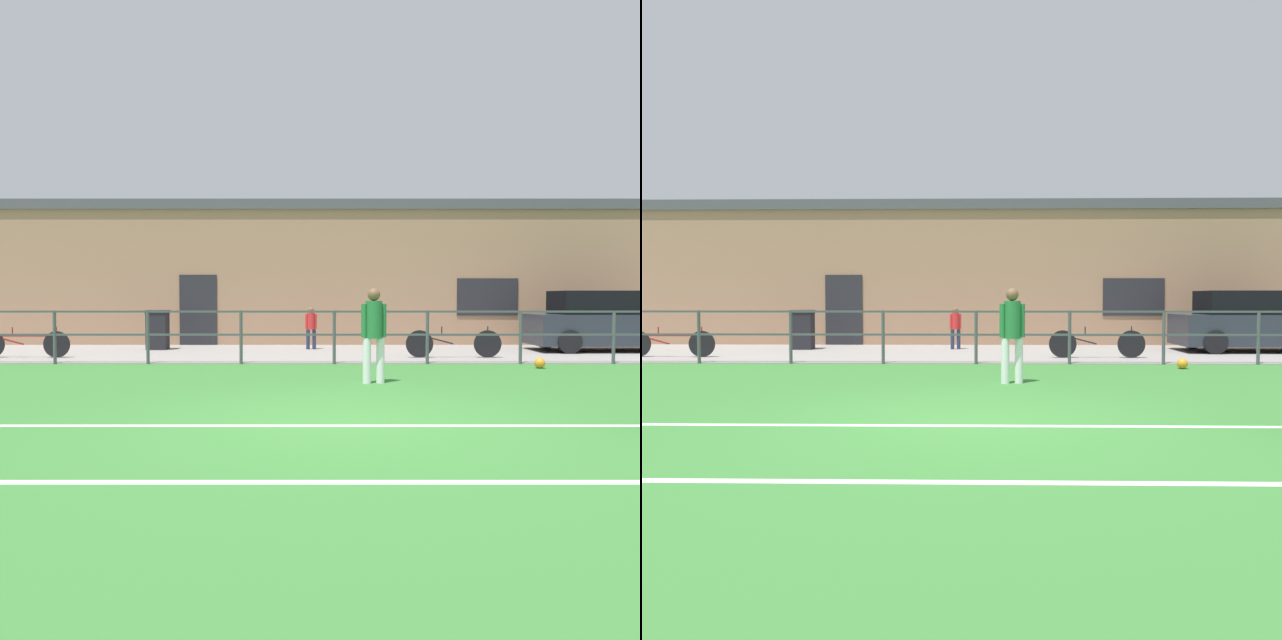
% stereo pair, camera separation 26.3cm
% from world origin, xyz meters
% --- Properties ---
extents(ground, '(60.00, 44.00, 0.04)m').
position_xyz_m(ground, '(0.00, 0.00, -0.02)').
color(ground, '#387A33').
extents(field_line_touchline, '(36.00, 0.11, 0.00)m').
position_xyz_m(field_line_touchline, '(0.00, -0.26, 0.00)').
color(field_line_touchline, white).
rests_on(field_line_touchline, ground).
extents(field_line_hash, '(36.00, 0.11, 0.00)m').
position_xyz_m(field_line_hash, '(0.00, -2.33, 0.00)').
color(field_line_hash, white).
rests_on(field_line_hash, ground).
extents(pavement_strip, '(48.00, 5.00, 0.02)m').
position_xyz_m(pavement_strip, '(0.00, 8.50, 0.01)').
color(pavement_strip, gray).
rests_on(pavement_strip, ground).
extents(perimeter_fence, '(36.07, 0.07, 1.15)m').
position_xyz_m(perimeter_fence, '(0.00, 6.00, 0.75)').
color(perimeter_fence, '#474C51').
rests_on(perimeter_fence, ground).
extents(clubhouse_facade, '(28.00, 2.56, 4.33)m').
position_xyz_m(clubhouse_facade, '(0.00, 12.20, 2.17)').
color(clubhouse_facade, '#A37A5B').
rests_on(clubhouse_facade, ground).
extents(player_striker, '(0.43, 0.28, 1.59)m').
position_xyz_m(player_striker, '(0.59, 3.10, 0.90)').
color(player_striker, white).
rests_on(player_striker, ground).
extents(soccer_ball_match, '(0.22, 0.22, 0.22)m').
position_xyz_m(soccer_ball_match, '(4.14, 5.22, 0.11)').
color(soccer_ball_match, orange).
rests_on(soccer_ball_match, ground).
extents(spectator_child, '(0.31, 0.20, 1.15)m').
position_xyz_m(spectator_child, '(-0.55, 9.49, 0.67)').
color(spectator_child, '#232D4C').
rests_on(spectator_child, pavement_strip).
extents(parked_car_red, '(4.20, 1.78, 1.58)m').
position_xyz_m(parked_car_red, '(7.33, 8.99, 0.77)').
color(parked_car_red, '#282D38').
rests_on(parked_car_red, pavement_strip).
extents(bicycle_parked_0, '(2.15, 0.04, 0.72)m').
position_xyz_m(bicycle_parked_0, '(-7.25, 7.20, 0.34)').
color(bicycle_parked_0, black).
rests_on(bicycle_parked_0, pavement_strip).
extents(bicycle_parked_1, '(2.24, 0.04, 0.74)m').
position_xyz_m(bicycle_parked_1, '(2.82, 7.20, 0.36)').
color(bicycle_parked_1, black).
rests_on(bicycle_parked_1, pavement_strip).
extents(trash_bin_0, '(0.57, 0.48, 1.07)m').
position_xyz_m(trash_bin_0, '(-4.70, 9.41, 0.56)').
color(trash_bin_0, black).
rests_on(trash_bin_0, pavement_strip).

